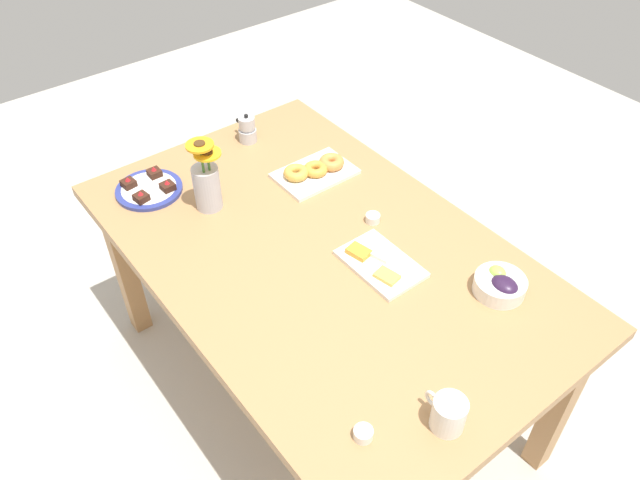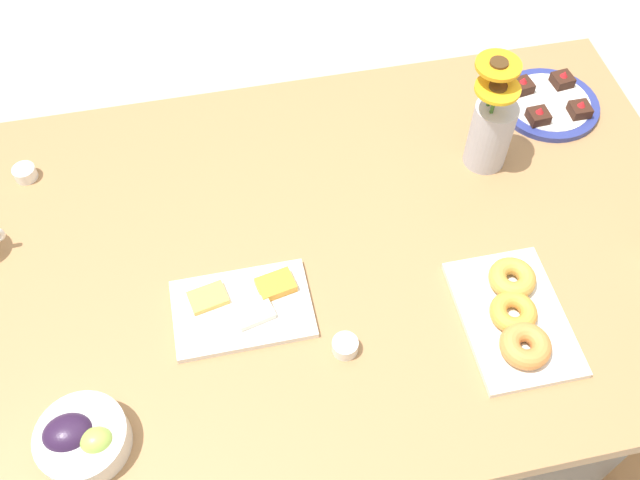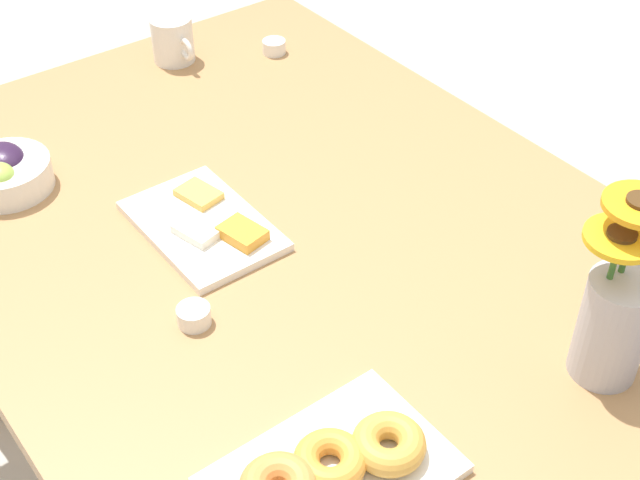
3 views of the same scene
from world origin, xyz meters
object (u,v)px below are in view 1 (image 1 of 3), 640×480
object	(u,v)px
coffee_mug	(448,414)
dining_table	(320,268)
cheese_platter	(379,263)
dessert_plate	(149,189)
grape_bowl	(500,285)
jam_cup_honey	(363,433)
moka_pot	(247,130)
croissant_platter	(315,170)
flower_vase	(207,184)
jam_cup_berry	(373,218)

from	to	relation	value
coffee_mug	dining_table	bearing A→B (deg)	-11.61
cheese_platter	dessert_plate	xyz separation A→B (m)	(0.77, 0.39, 0.00)
grape_bowl	jam_cup_honey	distance (m)	0.64
cheese_platter	moka_pot	world-z (taller)	moka_pot
coffee_mug	grape_bowl	size ratio (longest dim) A/B	0.78
grape_bowl	jam_cup_honey	world-z (taller)	grape_bowl
croissant_platter	moka_pot	size ratio (longest dim) A/B	2.35
croissant_platter	flower_vase	bearing A→B (deg)	78.90
cheese_platter	dessert_plate	size ratio (longest dim) A/B	1.12
grape_bowl	croissant_platter	distance (m)	0.79
flower_vase	moka_pot	bearing A→B (deg)	-51.13
cheese_platter	croissant_platter	world-z (taller)	croissant_platter
coffee_mug	moka_pot	distance (m)	1.37
coffee_mug	grape_bowl	distance (m)	0.49
jam_cup_honey	dessert_plate	bearing A→B (deg)	-1.36
dining_table	jam_cup_berry	world-z (taller)	jam_cup_berry
coffee_mug	moka_pot	world-z (taller)	moka_pot
grape_bowl	jam_cup_berry	distance (m)	0.47
dining_table	flower_vase	world-z (taller)	flower_vase
cheese_platter	grape_bowl	bearing A→B (deg)	-145.66
jam_cup_berry	moka_pot	bearing A→B (deg)	5.49
dessert_plate	flower_vase	distance (m)	0.26
jam_cup_honey	jam_cup_berry	distance (m)	0.79
grape_bowl	jam_cup_berry	xyz separation A→B (m)	(0.47, 0.08, -0.01)
dessert_plate	flower_vase	size ratio (longest dim) A/B	0.86
jam_cup_honey	moka_pot	xyz separation A→B (m)	(1.24, -0.48, 0.03)
croissant_platter	flower_vase	xyz separation A→B (m)	(0.08, 0.39, 0.08)
jam_cup_berry	dining_table	bearing A→B (deg)	89.90
dining_table	grape_bowl	xyz separation A→B (m)	(-0.47, -0.31, 0.12)
coffee_mug	flower_vase	bearing A→B (deg)	1.40
grape_bowl	jam_cup_berry	world-z (taller)	grape_bowl
coffee_mug	grape_bowl	xyz separation A→B (m)	(0.21, -0.44, -0.02)
dessert_plate	flower_vase	xyz separation A→B (m)	(-0.20, -0.13, 0.09)
cheese_platter	flower_vase	world-z (taller)	flower_vase
grape_bowl	dessert_plate	distance (m)	1.23
jam_cup_berry	cheese_platter	bearing A→B (deg)	144.07
dessert_plate	croissant_platter	bearing A→B (deg)	-118.45
jam_cup_honey	moka_pot	bearing A→B (deg)	-21.07
coffee_mug	cheese_platter	size ratio (longest dim) A/B	0.46
dining_table	coffee_mug	distance (m)	0.71
dessert_plate	coffee_mug	bearing A→B (deg)	-173.21
jam_cup_berry	moka_pot	size ratio (longest dim) A/B	0.40
dining_table	jam_cup_berry	distance (m)	0.24
dining_table	cheese_platter	bearing A→B (deg)	-149.06
coffee_mug	jam_cup_honey	size ratio (longest dim) A/B	2.49
dining_table	croissant_platter	bearing A→B (deg)	-35.22
coffee_mug	cheese_platter	world-z (taller)	coffee_mug
cheese_platter	moka_pot	distance (m)	0.83
flower_vase	jam_cup_berry	bearing A→B (deg)	-135.94
croissant_platter	dessert_plate	bearing A→B (deg)	61.55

